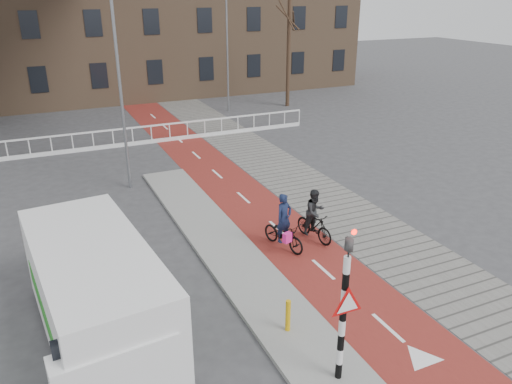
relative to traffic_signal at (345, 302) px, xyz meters
name	(u,v)px	position (x,y,z in m)	size (l,w,h in m)	color
ground	(314,321)	(0.60, 2.02, -1.99)	(120.00, 120.00, 0.00)	#38383A
bike_lane	(225,181)	(2.10, 12.02, -1.98)	(2.50, 60.00, 0.01)	maroon
sidewalk	(283,172)	(4.90, 12.02, -1.98)	(3.00, 60.00, 0.01)	slate
curb_island	(229,253)	(-0.10, 6.02, -1.93)	(1.80, 16.00, 0.12)	gray
traffic_signal	(345,302)	(0.00, 0.00, 0.00)	(0.80, 0.80, 3.68)	black
bollard	(288,315)	(-0.24, 1.84, -1.46)	(0.12, 0.12, 0.82)	#D19C0B
cyclist_near	(284,230)	(1.65, 5.71, -1.37)	(1.07, 1.84, 1.83)	black
cyclist_far	(314,219)	(2.81, 5.78, -1.25)	(0.85, 1.68, 1.76)	black
van	(96,292)	(-4.31, 3.49, -0.70)	(2.84, 5.91, 2.46)	silver
railing	(52,149)	(-4.40, 19.02, -1.68)	(28.00, 0.10, 0.99)	silver
tree_right	(289,53)	(11.53, 24.20, 1.64)	(0.26, 0.26, 7.27)	#2F1F14
streetlight_near	(121,93)	(-1.77, 12.97, 1.94)	(0.12, 0.12, 7.86)	slate
streetlight_right	(227,42)	(7.15, 24.45, 2.49)	(0.12, 0.12, 8.95)	slate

